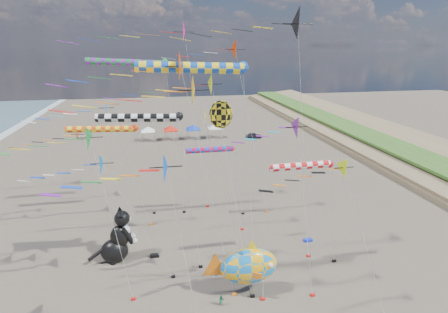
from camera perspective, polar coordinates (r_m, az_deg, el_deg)
delta_kite_0 at (r=35.27m, az=-5.25°, el=11.28°), size 13.97×2.39×17.98m
delta_kite_1 at (r=30.60m, az=11.65°, el=20.19°), size 11.93×2.94×23.58m
delta_kite_2 at (r=39.65m, az=1.96°, el=16.78°), size 12.13×2.44×21.26m
delta_kite_3 at (r=24.31m, az=-6.83°, el=13.76°), size 11.41×2.39×20.23m
delta_kite_4 at (r=41.72m, az=-8.78°, el=19.26°), size 15.66×2.78×23.34m
delta_kite_5 at (r=18.56m, az=-12.53°, el=-3.32°), size 8.40×1.97×15.15m
delta_kite_6 at (r=23.99m, az=-5.33°, el=10.31°), size 12.19×2.23×18.75m
delta_kite_7 at (r=29.44m, az=-19.37°, el=-1.49°), size 10.51×1.98×12.51m
delta_kite_8 at (r=25.35m, az=11.09°, el=4.05°), size 7.44×1.85×15.79m
delta_kite_9 at (r=39.25m, az=-21.37°, el=6.91°), size 11.60×1.70×15.14m
delta_kite_10 at (r=26.95m, az=-24.81°, el=1.53°), size 10.37×2.07×14.99m
delta_kite_11 at (r=38.24m, az=-23.14°, el=2.35°), size 9.04×1.50×12.41m
delta_kite_12 at (r=23.73m, az=20.29°, el=-3.60°), size 8.91×1.58×13.41m
windsock_0 at (r=40.66m, az=-15.10°, el=14.49°), size 10.02×0.80×19.00m
windsock_1 at (r=40.86m, az=-1.95°, el=1.07°), size 7.11×0.70×9.11m
windsock_2 at (r=31.44m, az=12.96°, el=-1.58°), size 7.20×0.69×10.66m
windsock_3 at (r=29.21m, az=-13.11°, el=6.03°), size 8.30×0.72×15.14m
windsock_4 at (r=25.91m, az=-4.53°, el=14.11°), size 9.43×0.84×19.27m
windsock_5 at (r=42.46m, az=-18.89°, el=4.22°), size 9.36×0.77×11.61m
angelfish_kite at (r=32.68m, az=-0.84°, el=6.65°), size 3.74×3.02×15.55m
cat_inflatable at (r=36.41m, az=-17.20°, el=-12.15°), size 4.40×2.89×5.47m
fish_inflatable at (r=30.64m, az=3.95°, el=-17.42°), size 6.56×2.48×5.25m
person_adult at (r=33.79m, az=1.86°, el=-17.55°), size 0.76×0.70×1.74m
child_green at (r=30.77m, az=-0.40°, el=-22.48°), size 0.56×0.47×1.03m
child_blue at (r=33.92m, az=-1.35°, el=-18.16°), size 0.62×0.54×1.01m
kite_bag_1 at (r=40.09m, az=13.53°, el=-13.14°), size 0.90×0.44×0.30m
kite_bag_2 at (r=37.24m, az=-11.24°, el=-15.58°), size 0.90×0.44×0.30m
tent_row at (r=79.27m, az=-6.90°, el=4.99°), size 19.20×4.20×3.80m
parked_car at (r=80.66m, az=4.89°, el=3.43°), size 3.82×1.87×1.25m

